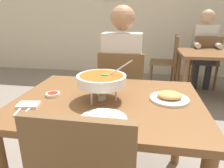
# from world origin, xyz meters

# --- Properties ---
(cafe_rear_partition) EXTENTS (10.00, 0.10, 3.00)m
(cafe_rear_partition) POSITION_xyz_m (0.00, 3.27, 1.50)
(cafe_rear_partition) COLOR beige
(cafe_rear_partition) RESTS_ON ground_plane
(dining_table_main) EXTENTS (1.16, 0.88, 0.72)m
(dining_table_main) POSITION_xyz_m (0.00, 0.00, 0.61)
(dining_table_main) COLOR brown
(dining_table_main) RESTS_ON ground_plane
(chair_diner_main) EXTENTS (0.44, 0.44, 0.90)m
(chair_diner_main) POSITION_xyz_m (-0.00, 0.73, 0.51)
(chair_diner_main) COLOR brown
(chair_diner_main) RESTS_ON ground_plane
(diner_main) EXTENTS (0.40, 0.45, 1.31)m
(diner_main) POSITION_xyz_m (0.00, 0.76, 0.75)
(diner_main) COLOR #2D2D38
(diner_main) RESTS_ON ground_plane
(curry_bowl) EXTENTS (0.33, 0.30, 0.26)m
(curry_bowl) POSITION_xyz_m (-0.04, -0.02, 0.85)
(curry_bowl) COLOR silver
(curry_bowl) RESTS_ON dining_table_main
(rice_plate) EXTENTS (0.24, 0.24, 0.06)m
(rice_plate) POSITION_xyz_m (0.03, -0.28, 0.74)
(rice_plate) COLOR white
(rice_plate) RESTS_ON dining_table_main
(appetizer_plate) EXTENTS (0.24, 0.24, 0.06)m
(appetizer_plate) POSITION_xyz_m (0.38, 0.05, 0.74)
(appetizer_plate) COLOR white
(appetizer_plate) RESTS_ON dining_table_main
(sauce_dish) EXTENTS (0.09, 0.09, 0.02)m
(sauce_dish) POSITION_xyz_m (-0.37, -0.01, 0.73)
(sauce_dish) COLOR white
(sauce_dish) RESTS_ON dining_table_main
(napkin_folded) EXTENTS (0.13, 0.10, 0.02)m
(napkin_folded) POSITION_xyz_m (-0.44, -0.18, 0.73)
(napkin_folded) COLOR white
(napkin_folded) RESTS_ON dining_table_main
(fork_utensil) EXTENTS (0.05, 0.17, 0.01)m
(fork_utensil) POSITION_xyz_m (-0.46, -0.23, 0.73)
(fork_utensil) COLOR silver
(fork_utensil) RESTS_ON dining_table_main
(spoon_utensil) EXTENTS (0.02, 0.17, 0.01)m
(spoon_utensil) POSITION_xyz_m (-0.41, -0.23, 0.73)
(spoon_utensil) COLOR silver
(spoon_utensil) RESTS_ON dining_table_main
(dining_table_far) EXTENTS (1.00, 0.80, 0.72)m
(dining_table_far) POSITION_xyz_m (1.20, 1.93, 0.60)
(dining_table_far) COLOR brown
(dining_table_far) RESTS_ON ground_plane
(chair_bg_middle) EXTENTS (0.46, 0.46, 0.90)m
(chair_bg_middle) POSITION_xyz_m (1.21, 2.47, 0.51)
(chair_bg_middle) COLOR brown
(chair_bg_middle) RESTS_ON ground_plane
(chair_bg_right) EXTENTS (0.47, 0.47, 0.90)m
(chair_bg_right) POSITION_xyz_m (0.61, 2.44, 0.51)
(chair_bg_right) COLOR brown
(chair_bg_right) RESTS_ON ground_plane
(patron_bg_middle) EXTENTS (0.40, 0.45, 1.31)m
(patron_bg_middle) POSITION_xyz_m (1.17, 2.46, 0.75)
(patron_bg_middle) COLOR #2D2D38
(patron_bg_middle) RESTS_ON ground_plane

